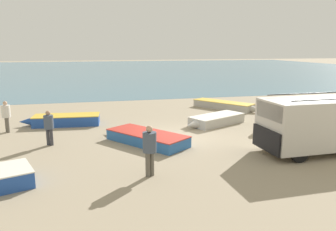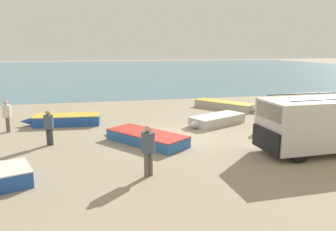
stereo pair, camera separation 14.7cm
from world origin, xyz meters
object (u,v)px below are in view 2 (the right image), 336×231
parked_van (316,124)px  fisherman_1 (148,146)px  fishing_rowboat_4 (216,120)px  fishing_rowboat_1 (226,105)px  fisherman_2 (268,110)px  fishing_rowboat_0 (65,120)px  fishing_rowboat_3 (145,137)px  fisherman_0 (49,125)px  fisherman_3 (7,114)px

parked_van → fisherman_1: parked_van is taller
fisherman_1 → fishing_rowboat_4: bearing=-67.3°
fishing_rowboat_1 → fisherman_2: size_ratio=2.84×
fishing_rowboat_0 → fisherman_2: (11.13, -3.30, 0.74)m
fishing_rowboat_3 → fisherman_0: bearing=45.4°
parked_van → fishing_rowboat_4: (-2.22, 5.84, -1.00)m
fisherman_1 → fisherman_3: fisherman_1 is taller
fisherman_2 → fisherman_3: fisherman_2 is taller
parked_van → fisherman_2: parked_van is taller
parked_van → fisherman_0: (-11.19, 3.68, -0.30)m
parked_van → fisherman_2: (0.28, 4.43, -0.24)m
fishing_rowboat_3 → fisherman_1: size_ratio=2.48×
fishing_rowboat_1 → fisherman_2: fisherman_2 is taller
parked_van → fisherman_0: bearing=-20.0°
fishing_rowboat_1 → fisherman_0: fisherman_0 is taller
fishing_rowboat_1 → fisherman_2: 5.94m
fisherman_0 → fisherman_1: 6.06m
parked_van → fisherman_2: bearing=-95.4°
fishing_rowboat_0 → fisherman_1: size_ratio=2.50×
fishing_rowboat_4 → fisherman_0: bearing=-12.8°
fishing_rowboat_4 → fisherman_0: fisherman_0 is taller
parked_van → fisherman_1: 7.42m
fisherman_2 → fisherman_3: (-13.94, 2.25, -0.03)m
fishing_rowboat_4 → fisherman_3: bearing=-30.5°
parked_van → fishing_rowboat_0: size_ratio=1.05×
fishing_rowboat_3 → fisherman_0: size_ratio=2.78×
fishing_rowboat_0 → fishing_rowboat_3: 6.13m
fishing_rowboat_1 → fisherman_0: (-11.50, -6.64, 0.71)m
fishing_rowboat_0 → fisherman_0: fisherman_0 is taller
parked_van → fishing_rowboat_3: bearing=-26.1°
fishing_rowboat_0 → fishing_rowboat_3: size_ratio=1.01×
parked_van → fishing_rowboat_0: bearing=-37.2°
fisherman_3 → parked_van: bearing=123.6°
fisherman_1 → fisherman_0: bearing=8.9°
fishing_rowboat_3 → fisherman_3: bearing=25.4°
fishing_rowboat_0 → fisherman_3: 3.08m
fishing_rowboat_1 → fishing_rowboat_3: fishing_rowboat_1 is taller
fisherman_2 → fishing_rowboat_0: bearing=-101.4°
fishing_rowboat_3 → fishing_rowboat_4: bearing=-96.1°
fishing_rowboat_1 → fishing_rowboat_3: (-7.14, -7.23, -0.01)m
fishing_rowboat_0 → fisherman_3: fisherman_3 is taller
fishing_rowboat_0 → fishing_rowboat_1: size_ratio=0.93×
parked_van → fishing_rowboat_1: parked_van is taller
fishing_rowboat_3 → fisherman_2: (7.12, 1.34, 0.78)m
fisherman_0 → fishing_rowboat_4: bearing=-60.1°
fisherman_2 → fisherman_3: bearing=-94.1°
fishing_rowboat_1 → fishing_rowboat_4: 5.14m
fisherman_0 → fisherman_2: bearing=-69.9°
fisherman_2 → fishing_rowboat_1: bearing=-175.2°
fisherman_0 → fisherman_1: fisherman_1 is taller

